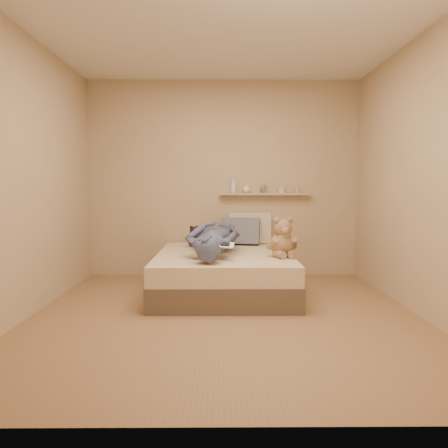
{
  "coord_description": "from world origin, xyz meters",
  "views": [
    {
      "loc": [
        -0.04,
        -3.98,
        1.19
      ],
      "look_at": [
        0.0,
        0.65,
        0.8
      ],
      "focal_mm": 35.0,
      "sensor_mm": 36.0,
      "label": 1
    }
  ],
  "objects_px": {
    "dark_plush": "(194,238)",
    "wall_shelf": "(265,194)",
    "bed": "(224,272)",
    "pillow_cream": "(250,228)",
    "pillow_grey": "(240,232)",
    "teddy_bear": "(283,240)",
    "game_console": "(225,245)",
    "person": "(214,237)"
  },
  "relations": [
    {
      "from": "teddy_bear",
      "to": "wall_shelf",
      "type": "height_order",
      "value": "wall_shelf"
    },
    {
      "from": "pillow_grey",
      "to": "person",
      "type": "bearing_deg",
      "value": -113.23
    },
    {
      "from": "pillow_cream",
      "to": "pillow_grey",
      "type": "bearing_deg",
      "value": -133.46
    },
    {
      "from": "pillow_grey",
      "to": "person",
      "type": "distance_m",
      "value": 0.83
    },
    {
      "from": "pillow_grey",
      "to": "pillow_cream",
      "type": "bearing_deg",
      "value": 46.54
    },
    {
      "from": "pillow_grey",
      "to": "bed",
      "type": "bearing_deg",
      "value": -107.39
    },
    {
      "from": "pillow_cream",
      "to": "pillow_grey",
      "type": "height_order",
      "value": "pillow_cream"
    },
    {
      "from": "pillow_cream",
      "to": "wall_shelf",
      "type": "relative_size",
      "value": 0.46
    },
    {
      "from": "teddy_bear",
      "to": "person",
      "type": "xyz_separation_m",
      "value": [
        -0.74,
        0.22,
        0.01
      ]
    },
    {
      "from": "dark_plush",
      "to": "wall_shelf",
      "type": "bearing_deg",
      "value": 24.75
    },
    {
      "from": "bed",
      "to": "teddy_bear",
      "type": "bearing_deg",
      "value": -25.33
    },
    {
      "from": "teddy_bear",
      "to": "bed",
      "type": "bearing_deg",
      "value": 154.67
    },
    {
      "from": "dark_plush",
      "to": "person",
      "type": "height_order",
      "value": "person"
    },
    {
      "from": "pillow_cream",
      "to": "wall_shelf",
      "type": "height_order",
      "value": "wall_shelf"
    },
    {
      "from": "pillow_cream",
      "to": "pillow_grey",
      "type": "xyz_separation_m",
      "value": [
        -0.13,
        -0.14,
        -0.03
      ]
    },
    {
      "from": "teddy_bear",
      "to": "game_console",
      "type": "bearing_deg",
      "value": -157.25
    },
    {
      "from": "bed",
      "to": "pillow_cream",
      "type": "xyz_separation_m",
      "value": [
        0.35,
        0.83,
        0.43
      ]
    },
    {
      "from": "dark_plush",
      "to": "pillow_cream",
      "type": "xyz_separation_m",
      "value": [
        0.71,
        0.34,
        0.09
      ]
    },
    {
      "from": "dark_plush",
      "to": "wall_shelf",
      "type": "xyz_separation_m",
      "value": [
        0.92,
        0.42,
        0.54
      ]
    },
    {
      "from": "pillow_grey",
      "to": "wall_shelf",
      "type": "relative_size",
      "value": 0.42
    },
    {
      "from": "game_console",
      "to": "teddy_bear",
      "type": "relative_size",
      "value": 0.45
    },
    {
      "from": "person",
      "to": "pillow_cream",
      "type": "bearing_deg",
      "value": -111.5
    },
    {
      "from": "game_console",
      "to": "wall_shelf",
      "type": "distance_m",
      "value": 1.63
    },
    {
      "from": "pillow_cream",
      "to": "pillow_grey",
      "type": "relative_size",
      "value": 1.1
    },
    {
      "from": "pillow_cream",
      "to": "person",
      "type": "bearing_deg",
      "value": -116.99
    },
    {
      "from": "teddy_bear",
      "to": "pillow_grey",
      "type": "xyz_separation_m",
      "value": [
        -0.41,
        0.99,
        -0.01
      ]
    },
    {
      "from": "game_console",
      "to": "pillow_grey",
      "type": "bearing_deg",
      "value": 80.6
    },
    {
      "from": "pillow_cream",
      "to": "game_console",
      "type": "bearing_deg",
      "value": -103.75
    },
    {
      "from": "teddy_bear",
      "to": "pillow_cream",
      "type": "height_order",
      "value": "teddy_bear"
    },
    {
      "from": "bed",
      "to": "pillow_grey",
      "type": "distance_m",
      "value": 0.82
    },
    {
      "from": "bed",
      "to": "wall_shelf",
      "type": "xyz_separation_m",
      "value": [
        0.55,
        0.91,
        0.88
      ]
    },
    {
      "from": "teddy_bear",
      "to": "person",
      "type": "bearing_deg",
      "value": 163.35
    },
    {
      "from": "pillow_grey",
      "to": "wall_shelf",
      "type": "height_order",
      "value": "wall_shelf"
    },
    {
      "from": "bed",
      "to": "teddy_bear",
      "type": "relative_size",
      "value": 4.42
    },
    {
      "from": "bed",
      "to": "wall_shelf",
      "type": "relative_size",
      "value": 1.58
    },
    {
      "from": "bed",
      "to": "teddy_bear",
      "type": "height_order",
      "value": "teddy_bear"
    },
    {
      "from": "teddy_bear",
      "to": "wall_shelf",
      "type": "relative_size",
      "value": 0.36
    },
    {
      "from": "teddy_bear",
      "to": "wall_shelf",
      "type": "xyz_separation_m",
      "value": [
        -0.08,
        1.2,
        0.47
      ]
    },
    {
      "from": "game_console",
      "to": "person",
      "type": "xyz_separation_m",
      "value": [
        -0.12,
        0.48,
        0.03
      ]
    },
    {
      "from": "game_console",
      "to": "person",
      "type": "relative_size",
      "value": 0.12
    },
    {
      "from": "teddy_bear",
      "to": "pillow_grey",
      "type": "height_order",
      "value": "teddy_bear"
    },
    {
      "from": "game_console",
      "to": "dark_plush",
      "type": "distance_m",
      "value": 1.11
    }
  ]
}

